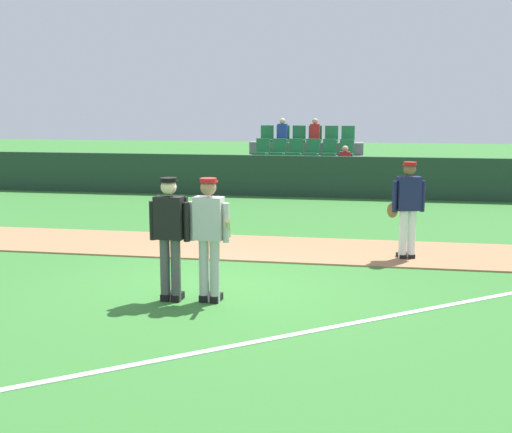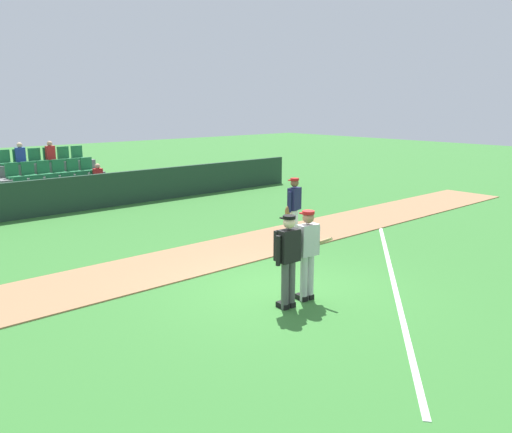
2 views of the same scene
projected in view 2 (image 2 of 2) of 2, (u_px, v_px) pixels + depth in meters
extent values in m
plane|color=#33702D|center=(282.00, 292.00, 10.33)|extent=(80.00, 80.00, 0.00)
cube|color=#9E704C|center=(197.00, 258.00, 12.52)|extent=(28.00, 2.24, 0.03)
cube|color=white|center=(390.00, 267.00, 11.89)|extent=(9.44, 7.56, 0.01)
cube|color=#1E3828|center=(73.00, 194.00, 17.85)|extent=(20.00, 0.16, 1.24)
cube|color=slate|center=(55.00, 200.00, 19.33)|extent=(3.90, 2.95, 0.30)
cube|color=slate|center=(63.00, 194.00, 18.63)|extent=(3.80, 0.85, 0.40)
cube|color=#237542|center=(23.00, 191.00, 17.62)|extent=(0.44, 0.40, 0.08)
cube|color=#237542|center=(20.00, 184.00, 17.73)|extent=(0.44, 0.08, 0.50)
cube|color=#237542|center=(40.00, 190.00, 17.97)|extent=(0.44, 0.40, 0.08)
cube|color=#237542|center=(37.00, 182.00, 18.08)|extent=(0.44, 0.08, 0.50)
cube|color=#237542|center=(55.00, 188.00, 18.33)|extent=(0.44, 0.40, 0.08)
cube|color=#237542|center=(52.00, 180.00, 18.43)|extent=(0.44, 0.08, 0.50)
cube|color=#237542|center=(71.00, 186.00, 18.68)|extent=(0.44, 0.40, 0.08)
cube|color=#237542|center=(68.00, 179.00, 18.79)|extent=(0.44, 0.08, 0.50)
cube|color=#237542|center=(85.00, 185.00, 19.03)|extent=(0.44, 0.40, 0.08)
cube|color=#237542|center=(82.00, 178.00, 19.14)|extent=(0.44, 0.08, 0.50)
cube|color=#237542|center=(99.00, 183.00, 19.39)|extent=(0.44, 0.40, 0.08)
cube|color=#237542|center=(96.00, 176.00, 19.49)|extent=(0.44, 0.08, 0.50)
cube|color=red|center=(98.00, 175.00, 19.36)|extent=(0.32, 0.22, 0.52)
sphere|color=tan|center=(97.00, 166.00, 19.28)|extent=(0.20, 0.20, 0.20)
cube|color=slate|center=(53.00, 180.00, 19.17)|extent=(3.80, 0.85, 0.40)
cube|color=#237542|center=(14.00, 177.00, 18.16)|extent=(0.44, 0.40, 0.08)
cube|color=#237542|center=(12.00, 170.00, 18.26)|extent=(0.44, 0.08, 0.50)
cube|color=#237542|center=(30.00, 176.00, 18.51)|extent=(0.44, 0.40, 0.08)
cube|color=#237542|center=(28.00, 168.00, 18.62)|extent=(0.44, 0.08, 0.50)
cube|color=#237542|center=(46.00, 175.00, 18.86)|extent=(0.44, 0.40, 0.08)
cube|color=#237542|center=(43.00, 167.00, 18.97)|extent=(0.44, 0.08, 0.50)
cube|color=#237542|center=(61.00, 173.00, 19.22)|extent=(0.44, 0.40, 0.08)
cube|color=#237542|center=(58.00, 166.00, 19.32)|extent=(0.44, 0.08, 0.50)
cube|color=#237542|center=(75.00, 172.00, 19.57)|extent=(0.44, 0.40, 0.08)
cube|color=#237542|center=(72.00, 165.00, 19.68)|extent=(0.44, 0.08, 0.50)
cube|color=#237542|center=(89.00, 171.00, 19.92)|extent=(0.44, 0.40, 0.08)
cube|color=#237542|center=(86.00, 164.00, 20.03)|extent=(0.44, 0.08, 0.50)
cube|color=slate|center=(44.00, 167.00, 19.71)|extent=(3.80, 0.85, 0.40)
cube|color=#237542|center=(6.00, 164.00, 18.69)|extent=(0.44, 0.40, 0.08)
cube|color=#237542|center=(3.00, 157.00, 18.80)|extent=(0.44, 0.08, 0.50)
cube|color=#237542|center=(22.00, 163.00, 19.05)|extent=(0.44, 0.40, 0.08)
cube|color=#237542|center=(19.00, 156.00, 19.15)|extent=(0.44, 0.08, 0.50)
cube|color=#263F99|center=(20.00, 155.00, 19.02)|extent=(0.32, 0.22, 0.52)
sphere|color=beige|center=(19.00, 145.00, 18.94)|extent=(0.20, 0.20, 0.20)
cube|color=#237542|center=(37.00, 162.00, 19.40)|extent=(0.44, 0.40, 0.08)
cube|color=#237542|center=(34.00, 155.00, 19.51)|extent=(0.44, 0.08, 0.50)
cube|color=#237542|center=(52.00, 161.00, 19.75)|extent=(0.44, 0.40, 0.08)
cube|color=#237542|center=(49.00, 154.00, 19.86)|extent=(0.44, 0.08, 0.50)
cube|color=red|center=(50.00, 153.00, 19.73)|extent=(0.32, 0.22, 0.52)
sphere|color=tan|center=(50.00, 144.00, 19.65)|extent=(0.20, 0.20, 0.20)
cube|color=#237542|center=(66.00, 160.00, 20.11)|extent=(0.44, 0.40, 0.08)
cube|color=#237542|center=(63.00, 153.00, 20.22)|extent=(0.44, 0.08, 0.50)
cube|color=#237542|center=(79.00, 159.00, 20.46)|extent=(0.44, 0.40, 0.08)
cube|color=#237542|center=(77.00, 152.00, 20.57)|extent=(0.44, 0.08, 0.50)
cylinder|color=#B2B2B2|center=(304.00, 279.00, 9.79)|extent=(0.14, 0.14, 0.90)
cylinder|color=#B2B2B2|center=(310.00, 277.00, 9.88)|extent=(0.14, 0.14, 0.90)
cube|color=black|center=(301.00, 297.00, 9.92)|extent=(0.14, 0.27, 0.10)
cube|color=black|center=(308.00, 296.00, 10.01)|extent=(0.14, 0.27, 0.10)
cube|color=#B2B2B2|center=(308.00, 240.00, 9.67)|extent=(0.42, 0.26, 0.60)
cylinder|color=#B2B2B2|center=(298.00, 245.00, 9.54)|extent=(0.09, 0.09, 0.55)
cylinder|color=#B2B2B2|center=(318.00, 240.00, 9.83)|extent=(0.09, 0.09, 0.55)
sphere|color=#9E7051|center=(308.00, 218.00, 9.58)|extent=(0.22, 0.22, 0.22)
cylinder|color=#B21919|center=(308.00, 212.00, 9.56)|extent=(0.23, 0.23, 0.06)
cube|color=#B21919|center=(305.00, 213.00, 9.64)|extent=(0.19, 0.14, 0.02)
cylinder|color=tan|center=(314.00, 244.00, 9.93)|extent=(0.22, 0.79, 0.41)
cylinder|color=#4C4C4C|center=(285.00, 286.00, 9.39)|extent=(0.14, 0.14, 0.90)
cylinder|color=#4C4C4C|center=(291.00, 284.00, 9.49)|extent=(0.14, 0.14, 0.90)
cube|color=black|center=(283.00, 305.00, 9.53)|extent=(0.13, 0.27, 0.10)
cube|color=black|center=(289.00, 303.00, 9.62)|extent=(0.13, 0.27, 0.10)
cube|color=black|center=(289.00, 246.00, 9.28)|extent=(0.41, 0.24, 0.60)
cylinder|color=black|center=(278.00, 251.00, 9.14)|extent=(0.09, 0.09, 0.55)
cylinder|color=black|center=(299.00, 246.00, 9.44)|extent=(0.09, 0.09, 0.55)
sphere|color=beige|center=(289.00, 223.00, 9.19)|extent=(0.22, 0.22, 0.22)
cylinder|color=black|center=(289.00, 217.00, 9.17)|extent=(0.23, 0.23, 0.06)
cube|color=black|center=(285.00, 218.00, 9.25)|extent=(0.19, 0.13, 0.02)
cube|color=black|center=(284.00, 244.00, 9.38)|extent=(0.44, 0.10, 0.56)
cylinder|color=white|center=(293.00, 226.00, 13.92)|extent=(0.14, 0.14, 0.90)
cylinder|color=white|center=(295.00, 225.00, 14.05)|extent=(0.14, 0.14, 0.90)
cube|color=black|center=(290.00, 240.00, 14.04)|extent=(0.19, 0.28, 0.10)
cube|color=black|center=(293.00, 239.00, 14.17)|extent=(0.19, 0.28, 0.10)
cube|color=#191E47|center=(294.00, 199.00, 13.82)|extent=(0.44, 0.32, 0.60)
cylinder|color=#191E47|center=(290.00, 202.00, 13.63)|extent=(0.09, 0.09, 0.55)
cylinder|color=#191E47|center=(299.00, 199.00, 14.03)|extent=(0.09, 0.09, 0.55)
sphere|color=brown|center=(295.00, 183.00, 13.73)|extent=(0.22, 0.22, 0.22)
cylinder|color=#B21919|center=(295.00, 179.00, 13.71)|extent=(0.23, 0.23, 0.06)
cube|color=#B21919|center=(291.00, 180.00, 13.77)|extent=(0.21, 0.16, 0.02)
ellipsoid|color=brown|center=(288.00, 211.00, 13.69)|extent=(0.22, 0.17, 0.28)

